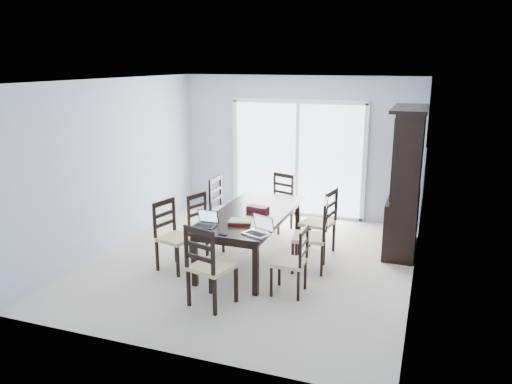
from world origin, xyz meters
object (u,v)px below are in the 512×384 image
(chair_left_near, at_px, (171,228))
(chair_right_mid, at_px, (317,228))
(chair_right_far, at_px, (324,215))
(chair_end_near, at_px, (206,258))
(chair_left_far, at_px, (222,202))
(china_hutch, at_px, (406,183))
(chair_left_mid, at_px, (202,217))
(hot_tub, at_px, (277,178))
(game_box, at_px, (258,209))
(chair_right_near, at_px, (296,254))
(laptop_silver, at_px, (256,230))
(cell_phone, at_px, (223,234))
(dining_table, at_px, (252,218))
(chair_end_far, at_px, (280,196))
(laptop_dark, at_px, (204,223))

(chair_left_near, height_order, chair_right_mid, chair_right_mid)
(chair_right_far, relative_size, chair_end_near, 0.99)
(chair_left_far, xyz_separation_m, chair_right_mid, (1.74, -0.76, -0.01))
(chair_left_near, distance_m, chair_right_mid, 2.03)
(china_hutch, xyz_separation_m, chair_left_near, (-3.01, -1.84, -0.47))
(chair_left_mid, xyz_separation_m, hot_tub, (0.15, 3.35, -0.12))
(game_box, bearing_deg, chair_left_mid, 177.92)
(chair_right_near, distance_m, chair_right_far, 1.44)
(chair_right_mid, distance_m, laptop_silver, 1.06)
(chair_end_near, bearing_deg, hot_tub, 113.19)
(chair_right_near, distance_m, hot_tub, 4.55)
(chair_left_mid, distance_m, chair_right_far, 1.84)
(chair_left_mid, height_order, hot_tub, chair_left_mid)
(china_hutch, height_order, chair_left_near, china_hutch)
(chair_right_near, bearing_deg, chair_left_mid, 61.70)
(chair_left_near, height_order, cell_phone, chair_left_near)
(chair_end_near, bearing_deg, dining_table, 104.80)
(chair_right_far, distance_m, hot_tub, 3.26)
(chair_end_far, relative_size, cell_phone, 10.28)
(chair_end_far, distance_m, game_box, 1.52)
(chair_left_far, height_order, chair_right_near, chair_left_far)
(china_hutch, relative_size, chair_left_near, 1.94)
(china_hutch, height_order, chair_right_far, china_hutch)
(chair_right_near, relative_size, laptop_silver, 2.62)
(laptop_silver, relative_size, cell_phone, 3.59)
(chair_right_far, height_order, hot_tub, chair_right_far)
(chair_left_near, height_order, chair_end_near, chair_end_near)
(chair_left_mid, bearing_deg, laptop_dark, 46.66)
(china_hutch, bearing_deg, dining_table, -148.29)
(chair_left_far, bearing_deg, game_box, 52.21)
(china_hutch, height_order, laptop_dark, china_hutch)
(cell_phone, xyz_separation_m, game_box, (0.08, 1.09, 0.03))
(chair_left_near, bearing_deg, chair_end_far, 171.12)
(chair_left_near, relative_size, laptop_silver, 2.91)
(chair_left_mid, relative_size, chair_right_far, 0.89)
(chair_left_near, relative_size, chair_right_mid, 0.97)
(laptop_dark, distance_m, cell_phone, 0.41)
(chair_right_near, relative_size, cell_phone, 9.39)
(chair_left_far, bearing_deg, laptop_silver, 36.69)
(laptop_dark, bearing_deg, chair_left_near, 161.41)
(chair_left_near, height_order, chair_right_near, chair_left_near)
(laptop_silver, height_order, cell_phone, laptop_silver)
(laptop_dark, xyz_separation_m, game_box, (0.43, 0.88, -0.01))
(laptop_silver, bearing_deg, chair_right_near, 29.38)
(chair_left_near, xyz_separation_m, hot_tub, (0.29, 4.06, -0.17))
(chair_left_far, bearing_deg, dining_table, 46.66)
(chair_left_near, distance_m, chair_right_far, 2.26)
(hot_tub, bearing_deg, laptop_dark, -85.54)
(chair_end_near, bearing_deg, china_hutch, 68.76)
(chair_right_far, bearing_deg, chair_right_near, -171.53)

